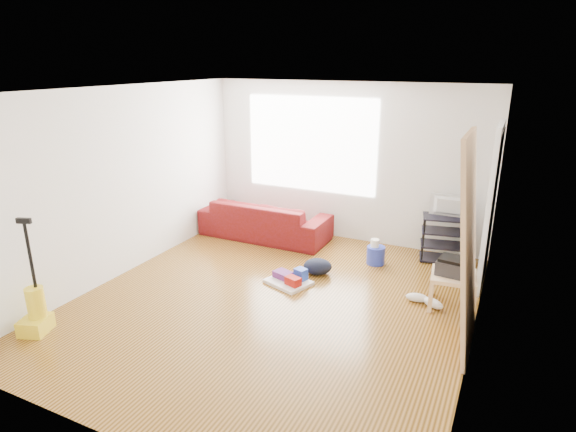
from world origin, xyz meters
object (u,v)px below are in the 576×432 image
at_px(vacuum, 35,312).
at_px(tv_stand, 445,238).
at_px(cleaning_tray, 290,279).
at_px(backpack, 317,273).
at_px(sofa, 265,237).
at_px(side_table, 453,279).
at_px(bucket, 375,263).

bearing_deg(vacuum, tv_stand, 27.42).
relative_size(cleaning_tray, backpack, 1.66).
relative_size(tv_stand, vacuum, 0.57).
xyz_separation_m(tv_stand, backpack, (-1.48, -1.23, -0.34)).
height_order(sofa, vacuum, vacuum).
xyz_separation_m(tv_stand, cleaning_tray, (-1.69, -1.67, -0.28)).
xyz_separation_m(side_table, bucket, (-1.16, 0.84, -0.35)).
height_order(backpack, vacuum, vacuum).
relative_size(cleaning_tray, vacuum, 0.51).
bearing_deg(cleaning_tray, bucket, 53.42).
bearing_deg(tv_stand, side_table, -89.35).
distance_m(side_table, bucket, 1.47).
xyz_separation_m(bucket, backpack, (-0.62, -0.68, 0.00)).
xyz_separation_m(tv_stand, side_table, (0.30, -1.38, 0.00)).
height_order(tv_stand, vacuum, vacuum).
height_order(sofa, tv_stand, tv_stand).
xyz_separation_m(cleaning_tray, backpack, (0.21, 0.44, -0.06)).
bearing_deg(side_table, tv_stand, 102.24).
distance_m(sofa, cleaning_tray, 1.79).
distance_m(cleaning_tray, vacuum, 2.98).
distance_m(bucket, vacuum, 4.37).
bearing_deg(backpack, bucket, 31.24).
bearing_deg(bucket, vacuum, -129.70).
bearing_deg(cleaning_tray, tv_stand, 44.56).
relative_size(tv_stand, backpack, 1.88).
bearing_deg(vacuum, cleaning_tray, 29.32).
distance_m(tv_stand, vacuum, 5.35).
relative_size(sofa, side_table, 3.76).
xyz_separation_m(sofa, cleaning_tray, (1.12, -1.40, 0.06)).
bearing_deg(bucket, backpack, -132.38).
bearing_deg(sofa, cleaning_tray, 128.75).
height_order(sofa, side_table, side_table).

